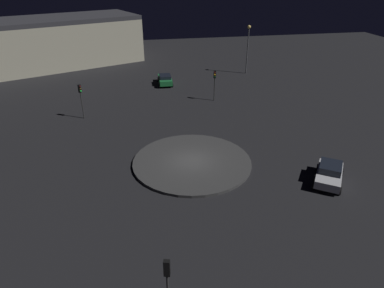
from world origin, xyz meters
TOP-DOWN VIEW (x-y plane):
  - ground_plane at (0.00, 0.00)m, footprint 116.72×116.72m
  - roundabout_island at (0.00, 0.00)m, footprint 10.58×10.58m
  - car_silver at (-5.04, -10.36)m, footprint 4.31×3.82m
  - car_green at (23.28, -0.43)m, footprint 4.32×2.16m
  - traffic_light_east at (15.17, -5.88)m, footprint 0.39×0.36m
  - traffic_light_northeast at (12.31, 10.35)m, footprint 0.39×0.38m
  - traffic_light_west at (-14.65, 4.00)m, footprint 0.39×0.35m
  - streetlamp_southeast at (26.64, -14.19)m, footprint 0.54×0.54m
  - store_building at (36.26, 21.43)m, footprint 24.86×39.56m

SIDE VIEW (x-z plane):
  - ground_plane at x=0.00m, z-range 0.00..0.00m
  - roundabout_island at x=0.00m, z-range 0.00..0.24m
  - car_green at x=23.28m, z-range 0.04..1.51m
  - car_silver at x=-5.04m, z-range 0.03..1.57m
  - traffic_light_west at x=-14.65m, z-range 0.84..4.74m
  - traffic_light_east at x=15.17m, z-range 0.84..4.77m
  - traffic_light_northeast at x=12.31m, z-range 0.86..4.89m
  - store_building at x=36.26m, z-range 0.00..8.02m
  - streetlamp_southeast at x=26.64m, z-range 1.27..8.85m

